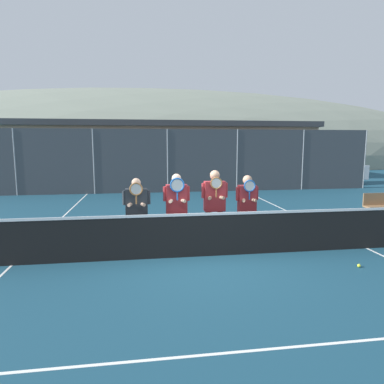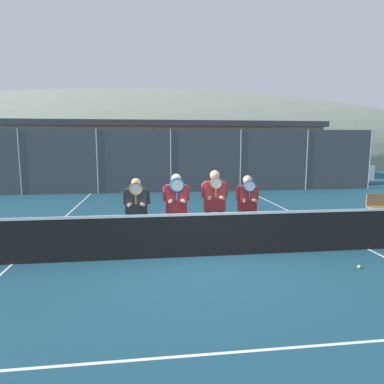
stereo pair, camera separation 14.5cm
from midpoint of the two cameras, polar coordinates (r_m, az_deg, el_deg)
name	(u,v)px [view 2 (the right image)]	position (r m, az deg, el deg)	size (l,w,h in m)	color
ground_plane	(202,256)	(7.67, 2.21, -10.67)	(120.00, 120.00, 0.00)	navy
hill_distant	(155,159)	(54.89, -6.09, 5.57)	(102.45, 56.92, 19.92)	gray
clubhouse_building	(168,150)	(24.24, -3.81, 6.96)	(20.82, 5.50, 3.89)	tan
fence_back	(171,161)	(17.21, -3.29, 5.19)	(21.60, 0.06, 3.16)	gray
tennis_net	(202,234)	(7.53, 2.23, -7.04)	(10.65, 0.09, 1.07)	gray
court_line_left_sideline	(52,228)	(10.81, -21.93, -5.65)	(0.05, 16.00, 0.01)	white
court_line_right_sideline	(309,221)	(11.67, 19.25, -4.52)	(0.05, 16.00, 0.01)	white
court_line_service_near	(247,351)	(4.58, 10.20, -24.65)	(7.92, 0.05, 0.01)	white
player_leftmost	(137,208)	(7.82, -8.71, -2.72)	(0.62, 0.34, 1.70)	#232838
player_center_left	(176,205)	(7.86, -2.09, -2.14)	(0.61, 0.34, 1.79)	black
player_center_right	(215,202)	(8.05, 4.29, -1.61)	(0.62, 0.34, 1.85)	black
player_rightmost	(247,204)	(8.31, 9.68, -2.02)	(0.55, 0.34, 1.72)	white
car_far_left	(70,173)	(19.91, -19.50, 3.07)	(4.46, 1.93, 1.67)	#285638
car_left_of_center	(162,170)	(19.54, -4.81, 3.68)	(4.67, 2.00, 1.88)	silver
car_center	(250,169)	(20.40, 9.88, 3.79)	(4.69, 1.92, 1.89)	slate
car_right_of_center	(332,169)	(22.27, 22.45, 3.64)	(4.37, 1.93, 1.88)	silver
tennis_ball_on_court	(359,267)	(7.76, 26.57, -11.08)	(0.07, 0.07, 0.07)	#CCDB33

